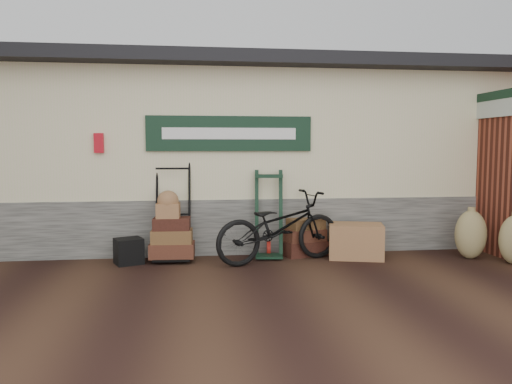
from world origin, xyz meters
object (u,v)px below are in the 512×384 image
Objects in this scene: porter_trolley at (173,208)px; black_trunk at (129,251)px; green_barrow at (269,214)px; suitcase_stack at (304,237)px; wicker_hamper at (356,241)px; bicycle at (279,223)px.

black_trunk is (-0.65, -0.25, -0.61)m from porter_trolley.
green_barrow reaches higher than suitcase_stack.
porter_trolley is at bearing 174.20° from wicker_hamper.
bicycle is at bearing -174.35° from wicker_hamper.
suitcase_stack reaches higher than wicker_hamper.
green_barrow is at bearing -0.94° from bicycle.
green_barrow reaches higher than black_trunk.
black_trunk is at bearing -155.61° from porter_trolley.
bicycle reaches higher than suitcase_stack.
suitcase_stack is (0.59, 0.08, -0.38)m from green_barrow.
black_trunk is at bearing 179.39° from wicker_hamper.
suitcase_stack is at bearing 157.84° from wicker_hamper.
wicker_hamper is at bearing -2.64° from green_barrow.
wicker_hamper is (1.35, -0.23, -0.42)m from green_barrow.
suitcase_stack is (2.08, 0.02, -0.50)m from porter_trolley.
porter_trolley is 2.14m from suitcase_stack.
suitcase_stack is at bearing 14.60° from green_barrow.
bicycle is (2.25, -0.16, 0.40)m from black_trunk.
bicycle is at bearing -138.28° from suitcase_stack.
suitcase_stack is 0.82m from wicker_hamper.
porter_trolley is 0.93m from black_trunk.
porter_trolley is 1.50m from green_barrow.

